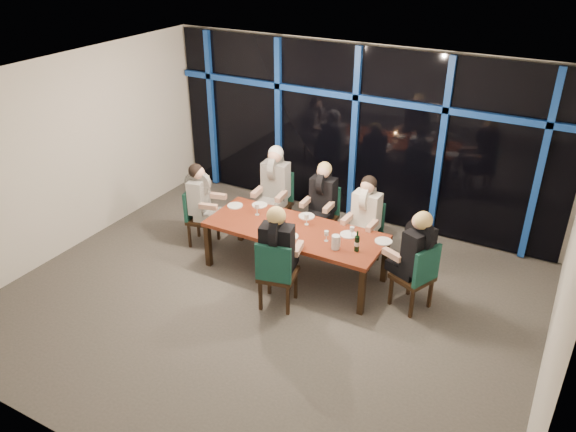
{
  "coord_description": "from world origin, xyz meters",
  "views": [
    {
      "loc": [
        3.31,
        -5.42,
        4.66
      ],
      "look_at": [
        0.0,
        0.6,
        1.05
      ],
      "focal_mm": 35.0,
      "sensor_mm": 36.0,
      "label": 1
    }
  ],
  "objects": [
    {
      "name": "wine_glass_b",
      "position": [
        0.09,
        1.0,
        0.87
      ],
      "size": [
        0.06,
        0.06,
        0.17
      ],
      "color": "silver",
      "rests_on": "dining_table"
    },
    {
      "name": "diner_end_left",
      "position": [
        -1.7,
        0.86,
        0.9
      ],
      "size": [
        0.63,
        0.53,
        0.92
      ],
      "rotation": [
        0.0,
        0.0,
        1.8
      ],
      "color": "black",
      "rests_on": "ground"
    },
    {
      "name": "diner_end_right",
      "position": [
        1.76,
        0.84,
        0.95
      ],
      "size": [
        0.69,
        0.63,
        0.97
      ],
      "rotation": [
        0.0,
        0.0,
        4.3
      ],
      "color": "black",
      "rests_on": "ground"
    },
    {
      "name": "diner_near_mid",
      "position": [
        0.17,
        0.02,
        0.99
      ],
      "size": [
        0.58,
        0.69,
        1.01
      ],
      "rotation": [
        0.0,
        0.0,
        3.36
      ],
      "color": "black",
      "rests_on": "ground"
    },
    {
      "name": "window_wall",
      "position": [
        0.01,
        2.93,
        1.55
      ],
      "size": [
        6.86,
        0.43,
        2.94
      ],
      "color": "black",
      "rests_on": "ground"
    },
    {
      "name": "chair_far_mid",
      "position": [
        -0.04,
        1.86,
        0.53
      ],
      "size": [
        0.45,
        0.45,
        0.96
      ],
      "rotation": [
        0.0,
        0.0,
        0.03
      ],
      "color": "black",
      "rests_on": "ground"
    },
    {
      "name": "wine_glass_e",
      "position": [
        0.81,
        0.97,
        0.87
      ],
      "size": [
        0.06,
        0.06,
        0.16
      ],
      "color": "silver",
      "rests_on": "dining_table"
    },
    {
      "name": "plate_end_right",
      "position": [
        1.25,
        1.07,
        0.76
      ],
      "size": [
        0.24,
        0.24,
        0.01
      ],
      "primitive_type": "cylinder",
      "color": "white",
      "rests_on": "dining_table"
    },
    {
      "name": "chair_far_right",
      "position": [
        0.78,
        1.65,
        0.54
      ],
      "size": [
        0.47,
        0.47,
        0.97
      ],
      "rotation": [
        0.0,
        0.0,
        -0.04
      ],
      "color": "black",
      "rests_on": "ground"
    },
    {
      "name": "plate_near_mid",
      "position": [
        0.05,
        0.57,
        0.76
      ],
      "size": [
        0.24,
        0.24,
        0.01
      ],
      "primitive_type": "cylinder",
      "color": "white",
      "rests_on": "dining_table"
    },
    {
      "name": "plate_far_left",
      "position": [
        -0.83,
        1.2,
        0.76
      ],
      "size": [
        0.24,
        0.24,
        0.01
      ],
      "primitive_type": "cylinder",
      "color": "white",
      "rests_on": "dining_table"
    },
    {
      "name": "dining_table",
      "position": [
        0.0,
        0.8,
        0.68
      ],
      "size": [
        2.6,
        1.0,
        0.75
      ],
      "color": "maroon",
      "rests_on": "ground"
    },
    {
      "name": "chair_end_right",
      "position": [
        1.84,
        0.81,
        0.56
      ],
      "size": [
        0.61,
        0.61,
        1.0
      ],
      "rotation": [
        0.0,
        0.0,
        4.3
      ],
      "color": "black",
      "rests_on": "ground"
    },
    {
      "name": "chair_far_left",
      "position": [
        -0.89,
        1.85,
        0.58
      ],
      "size": [
        0.52,
        0.52,
        1.03
      ],
      "rotation": [
        0.0,
        0.0,
        0.09
      ],
      "color": "black",
      "rests_on": "ground"
    },
    {
      "name": "plate_end_left",
      "position": [
        -1.15,
        0.99,
        0.76
      ],
      "size": [
        0.24,
        0.24,
        0.01
      ],
      "primitive_type": "cylinder",
      "color": "white",
      "rests_on": "dining_table"
    },
    {
      "name": "diner_far_left",
      "position": [
        -0.88,
        1.76,
        0.99
      ],
      "size": [
        0.54,
        0.66,
        1.01
      ],
      "rotation": [
        0.0,
        0.0,
        0.09
      ],
      "color": "black",
      "rests_on": "ground"
    },
    {
      "name": "wine_glass_a",
      "position": [
        -0.36,
        0.69,
        0.87
      ],
      "size": [
        0.06,
        0.06,
        0.16
      ],
      "color": "silver",
      "rests_on": "dining_table"
    },
    {
      "name": "wine_bottle",
      "position": [
        1.01,
        0.67,
        0.87
      ],
      "size": [
        0.07,
        0.07,
        0.3
      ],
      "rotation": [
        0.0,
        0.0,
        0.43
      ],
      "color": "black",
      "rests_on": "dining_table"
    },
    {
      "name": "wine_glass_d",
      "position": [
        -0.7,
        0.91,
        0.88
      ],
      "size": [
        0.07,
        0.07,
        0.18
      ],
      "color": "silver",
      "rests_on": "dining_table"
    },
    {
      "name": "water_pitcher",
      "position": [
        0.74,
        0.58,
        0.85
      ],
      "size": [
        0.13,
        0.11,
        0.2
      ],
      "rotation": [
        0.0,
        0.0,
        -0.25
      ],
      "color": "white",
      "rests_on": "dining_table"
    },
    {
      "name": "room",
      "position": [
        0.0,
        0.0,
        2.02
      ],
      "size": [
        7.04,
        7.0,
        3.02
      ],
      "color": "#57524C",
      "rests_on": "ground"
    },
    {
      "name": "chair_near_mid",
      "position": [
        0.19,
        -0.07,
        0.58
      ],
      "size": [
        0.57,
        0.57,
        1.03
      ],
      "rotation": [
        0.0,
        0.0,
        3.36
      ],
      "color": "black",
      "rests_on": "ground"
    },
    {
      "name": "diner_far_mid",
      "position": [
        -0.03,
        1.78,
        0.91
      ],
      "size": [
        0.48,
        0.6,
        0.93
      ],
      "rotation": [
        0.0,
        0.0,
        0.03
      ],
      "color": "black",
      "rests_on": "ground"
    },
    {
      "name": "tea_light",
      "position": [
        -0.05,
        0.56,
        0.76
      ],
      "size": [
        0.05,
        0.05,
        0.03
      ],
      "primitive_type": "cylinder",
      "color": "#F69649",
      "rests_on": "dining_table"
    },
    {
      "name": "plate_far_right",
      "position": [
        0.75,
        1.0,
        0.76
      ],
      "size": [
        0.24,
        0.24,
        0.01
      ],
      "primitive_type": "cylinder",
      "color": "white",
      "rests_on": "dining_table"
    },
    {
      "name": "chair_end_left",
      "position": [
        -1.78,
        0.84,
        0.53
      ],
      "size": [
        0.53,
        0.53,
        0.95
      ],
      "rotation": [
        0.0,
        0.0,
        1.8
      ],
      "color": "black",
      "rests_on": "ground"
    },
    {
      "name": "plate_far_mid",
      "position": [
        -0.02,
        1.22,
        0.76
      ],
      "size": [
        0.24,
        0.24,
        0.01
      ],
      "primitive_type": "cylinder",
      "color": "white",
      "rests_on": "dining_table"
    },
    {
      "name": "wine_glass_c",
      "position": [
        0.54,
        0.71,
        0.86
      ],
      "size": [
        0.06,
        0.06,
        0.16
      ],
      "color": "white",
      "rests_on": "dining_table"
    },
    {
      "name": "diner_far_right",
      "position": [
        0.77,
        1.57,
        0.93
      ],
      "size": [
        0.49,
        0.61,
        0.95
      ],
      "rotation": [
        0.0,
        0.0,
        -0.04
      ],
      "color": "white",
      "rests_on": "ground"
    }
  ]
}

